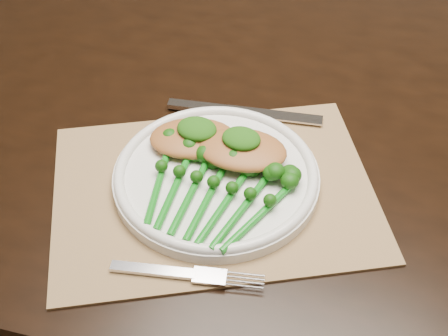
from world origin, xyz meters
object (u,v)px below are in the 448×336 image
(chicken_fillet_left, at_px, (193,138))
(broccolini_bundle, at_px, (207,199))
(placemat, at_px, (214,191))
(dinner_plate, at_px, (216,175))
(dining_table, at_px, (283,259))

(chicken_fillet_left, xyz_separation_m, broccolini_bundle, (0.06, -0.09, -0.01))
(placemat, xyz_separation_m, dinner_plate, (-0.00, 0.01, 0.01))
(broccolini_bundle, bearing_deg, dinner_plate, 101.78)
(dinner_plate, height_order, broccolini_bundle, broccolini_bundle)
(dinner_plate, xyz_separation_m, broccolini_bundle, (0.01, -0.05, 0.01))
(dining_table, relative_size, dinner_plate, 6.30)
(broccolini_bundle, bearing_deg, placemat, 102.10)
(dining_table, distance_m, chicken_fillet_left, 0.44)
(dining_table, relative_size, broccolini_bundle, 9.04)
(placemat, distance_m, dinner_plate, 0.02)
(dining_table, height_order, dinner_plate, dinner_plate)
(chicken_fillet_left, bearing_deg, placemat, -68.90)
(dining_table, relative_size, placemat, 4.12)
(placemat, height_order, broccolini_bundle, broccolini_bundle)
(placemat, height_order, dinner_plate, dinner_plate)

